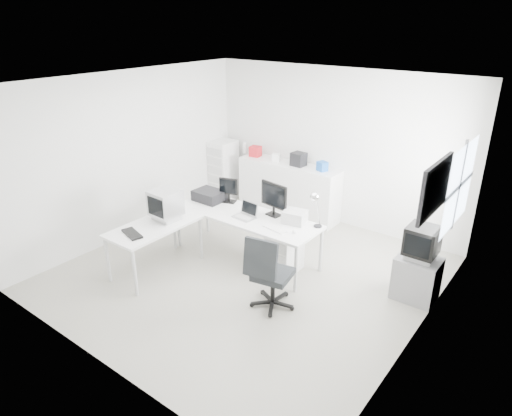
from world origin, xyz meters
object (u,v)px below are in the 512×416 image
Objects in this scene: laser_printer at (295,217)px; crt_monitor at (166,205)px; main_desk at (246,237)px; crt_tv at (422,244)px; inkjet_printer at (209,196)px; lcd_monitor_large at (274,199)px; sideboard at (289,189)px; laptop at (244,211)px; office_chair at (273,271)px; tv_cabinet at (416,278)px; side_desk at (156,247)px; lcd_monitor_small at (229,191)px; filing_cabinet at (224,170)px; drawer_pedestal at (285,252)px.

crt_monitor is at bearing -157.04° from laser_printer.
crt_tv reaches higher than main_desk.
inkjet_printer is 1.50× the size of laser_printer.
crt_tv is at bearing 11.50° from main_desk.
lcd_monitor_large reaches higher than main_desk.
sideboard reaches higher than laser_printer.
sideboard is at bearing 109.78° from laptop.
lcd_monitor_large is at bearing 44.95° from crt_monitor.
office_chair reaches higher than main_desk.
main_desk is 6.87× the size of laptop.
laptop is 0.57× the size of tv_cabinet.
crt_tv is 0.25× the size of sideboard.
crt_monitor is (-0.90, -0.75, 0.12)m from laptop.
crt_tv is (2.49, 0.62, -0.03)m from laptop.
office_chair is 1.98m from tv_cabinet.
laser_printer is at bearing 36.22° from crt_monitor.
side_desk is 3.53× the size of lcd_monitor_small.
crt_tv is at bearing 0.00° from tv_cabinet.
filing_cabinet is at bearing -174.65° from sideboard.
main_desk is 0.83m from lcd_monitor_small.
laptop is (-0.30, -0.35, -0.15)m from lcd_monitor_large.
drawer_pedestal is 1.31× the size of crt_monitor.
crt_monitor is at bearing -89.24° from inkjet_printer.
laser_printer is 0.16× the size of sideboard.
drawer_pedestal is 0.29× the size of sideboard.
drawer_pedestal is at bearing -165.76° from tv_cabinet.
side_desk is 2.13m from laser_printer.
drawer_pedestal is 1.85× the size of laser_printer.
lcd_monitor_large is at bearing -173.06° from crt_tv.
crt_tv reaches higher than side_desk.
office_chair is at bearing -137.70° from crt_tv.
drawer_pedestal is (0.70, 0.05, -0.08)m from main_desk.
filing_cabinet is at bearing 138.44° from main_desk.
filing_cabinet reaches higher than laser_printer.
inkjet_printer is 1.22m from lcd_monitor_large.
laptop is at bearing -121.71° from lcd_monitor_large.
lcd_monitor_small is at bearing 167.87° from laser_printer.
crt_monitor is (-0.85, -0.85, 0.60)m from main_desk.
drawer_pedestal is 2.17m from sideboard.
sideboard reaches higher than drawer_pedestal.
tv_cabinet is at bearing 0.00° from crt_tv.
lcd_monitor_small is 0.79× the size of crt_tv.
laser_printer is at bearing -170.59° from crt_tv.
lcd_monitor_large reaches higher than lcd_monitor_small.
side_desk is at bearing -122.75° from lcd_monitor_large.
laptop is at bearing -49.52° from lcd_monitor_small.
drawer_pedestal is 1.15× the size of lcd_monitor_large.
sideboard is at bearing 83.97° from crt_monitor.
inkjet_printer is at bearing 143.90° from office_chair.
filing_cabinet reaches higher than drawer_pedestal.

